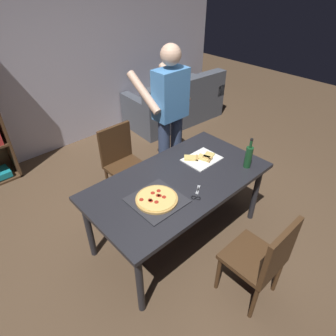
# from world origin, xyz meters

# --- Properties ---
(ground_plane) EXTENTS (12.00, 12.00, 0.00)m
(ground_plane) POSITION_xyz_m (0.00, 0.00, 0.00)
(ground_plane) COLOR brown
(back_wall) EXTENTS (6.40, 0.10, 2.80)m
(back_wall) POSITION_xyz_m (0.00, 2.60, 1.40)
(back_wall) COLOR #BCB7C6
(back_wall) RESTS_ON ground_plane
(dining_table) EXTENTS (1.75, 0.93, 0.75)m
(dining_table) POSITION_xyz_m (0.00, 0.00, 0.68)
(dining_table) COLOR #232328
(dining_table) RESTS_ON ground_plane
(chair_near_camera) EXTENTS (0.42, 0.42, 0.90)m
(chair_near_camera) POSITION_xyz_m (-0.00, -0.95, 0.51)
(chair_near_camera) COLOR #472D19
(chair_near_camera) RESTS_ON ground_plane
(chair_far_side) EXTENTS (0.42, 0.42, 0.90)m
(chair_far_side) POSITION_xyz_m (0.00, 0.95, 0.51)
(chair_far_side) COLOR #472D19
(chair_far_side) RESTS_ON ground_plane
(couch) EXTENTS (1.75, 0.95, 0.85)m
(couch) POSITION_xyz_m (1.90, 1.99, 0.30)
(couch) COLOR #4C515B
(couch) RESTS_ON ground_plane
(person_serving_pizza) EXTENTS (0.55, 0.54, 1.75)m
(person_serving_pizza) POSITION_xyz_m (0.56, 0.73, 1.00)
(person_serving_pizza) COLOR #38476B
(person_serving_pizza) RESTS_ON ground_plane
(pepperoni_pizza_on_tray) EXTENTS (0.42, 0.42, 0.04)m
(pepperoni_pizza_on_tray) POSITION_xyz_m (-0.35, -0.09, 0.77)
(pepperoni_pizza_on_tray) COLOR #2D2D33
(pepperoni_pizza_on_tray) RESTS_ON dining_table
(pizza_slices_on_towel) EXTENTS (0.36, 0.30, 0.03)m
(pizza_slices_on_towel) POSITION_xyz_m (0.41, 0.08, 0.76)
(pizza_slices_on_towel) COLOR white
(pizza_slices_on_towel) RESTS_ON dining_table
(wine_bottle) EXTENTS (0.07, 0.07, 0.32)m
(wine_bottle) POSITION_xyz_m (0.64, -0.31, 0.87)
(wine_bottle) COLOR #194723
(wine_bottle) RESTS_ON dining_table
(kitchen_scissors) EXTENTS (0.19, 0.15, 0.01)m
(kitchen_scissors) POSITION_xyz_m (-0.05, -0.27, 0.76)
(kitchen_scissors) COLOR silver
(kitchen_scissors) RESTS_ON dining_table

